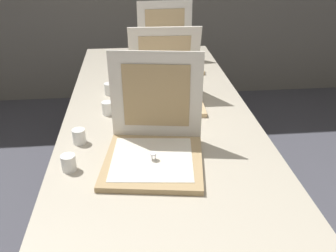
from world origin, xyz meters
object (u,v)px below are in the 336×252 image
object	(u,v)px
pizza_box_front	(154,146)
cup_white_mid	(107,108)
pizza_box_middle	(166,91)
cup_white_near_left	(69,163)
pizza_box_back	(169,57)
cup_white_far	(109,89)
cup_white_near_center	(79,136)
table	(160,127)

from	to	relation	value
pizza_box_front	cup_white_mid	size ratio (longest dim) A/B	6.72
pizza_box_middle	cup_white_near_left	xyz separation A→B (m)	(-0.42, -0.60, -0.02)
pizza_box_back	cup_white_far	distance (m)	0.60
pizza_box_front	cup_white_near_center	xyz separation A→B (m)	(-0.31, 0.15, -0.03)
table	pizza_box_front	world-z (taller)	pizza_box_front
pizza_box_front	cup_white_mid	xyz separation A→B (m)	(-0.20, 0.42, -0.03)
cup_white_near_center	cup_white_mid	world-z (taller)	same
cup_white_near_left	cup_white_mid	distance (m)	0.49
pizza_box_middle	cup_white_near_left	distance (m)	0.73
cup_white_near_center	cup_white_mid	distance (m)	0.29
table	cup_white_mid	distance (m)	0.27
cup_white_far	cup_white_mid	xyz separation A→B (m)	(0.00, -0.25, 0.00)
pizza_box_middle	cup_white_near_center	distance (m)	0.57
table	cup_white_near_left	bearing A→B (deg)	-133.76
pizza_box_front	cup_white_near_left	bearing A→B (deg)	-163.01
cup_white_far	cup_white_mid	bearing A→B (deg)	-89.64
cup_white_near_center	pizza_box_back	bearing A→B (deg)	63.97
pizza_box_middle	cup_white_near_left	world-z (taller)	pizza_box_middle
table	cup_white_near_center	bearing A→B (deg)	-152.15
table	cup_white_far	size ratio (longest dim) A/B	39.23
table	pizza_box_middle	distance (m)	0.24
cup_white_near_left	cup_white_near_center	bearing A→B (deg)	85.58
pizza_box_back	cup_white_far	bearing A→B (deg)	-133.87
pizza_box_middle	cup_white_far	bearing A→B (deg)	160.33
pizza_box_front	cup_white_far	world-z (taller)	pizza_box_front
cup_white_far	cup_white_near_center	xyz separation A→B (m)	(-0.10, -0.52, 0.00)
table	cup_white_near_center	distance (m)	0.41
table	cup_white_far	xyz separation A→B (m)	(-0.25, 0.33, 0.07)
pizza_box_back	cup_white_near_left	bearing A→B (deg)	-117.60
pizza_box_back	cup_white_mid	xyz separation A→B (m)	(-0.38, -0.71, -0.03)
pizza_box_back	cup_white_near_center	bearing A→B (deg)	-120.90
pizza_box_back	cup_white_near_center	xyz separation A→B (m)	(-0.48, -0.98, -0.03)
pizza_box_front	cup_white_near_center	distance (m)	0.34
cup_white_far	cup_white_near_center	world-z (taller)	same
table	pizza_box_front	xyz separation A→B (m)	(-0.05, -0.34, 0.10)
pizza_box_front	cup_white_near_left	size ratio (longest dim) A/B	6.72
cup_white_far	cup_white_near_left	distance (m)	0.73
pizza_box_middle	cup_white_near_center	size ratio (longest dim) A/B	6.10
table	cup_white_near_center	world-z (taller)	cup_white_near_center
pizza_box_back	cup_white_near_left	distance (m)	1.28
cup_white_far	cup_white_mid	distance (m)	0.25
cup_white_near_center	cup_white_mid	xyz separation A→B (m)	(0.11, 0.27, 0.00)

